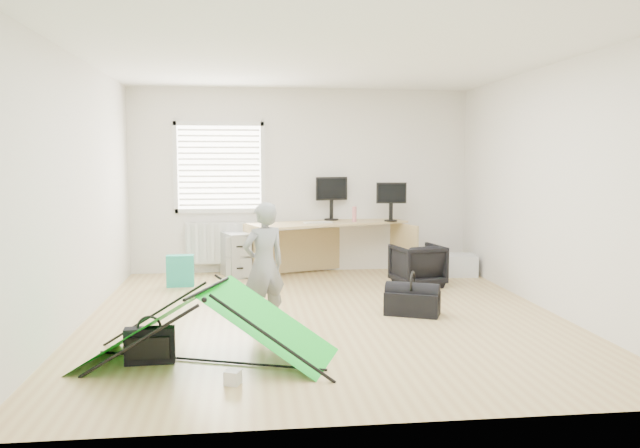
{
  "coord_description": "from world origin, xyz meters",
  "views": [
    {
      "loc": [
        -0.81,
        -6.48,
        1.68
      ],
      "look_at": [
        0.0,
        0.4,
        0.95
      ],
      "focal_mm": 35.0,
      "sensor_mm": 36.0,
      "label": 1
    }
  ],
  "objects": [
    {
      "name": "keyboard",
      "position": [
        0.18,
        2.22,
        0.78
      ],
      "size": [
        0.42,
        0.22,
        0.02
      ],
      "primitive_type": "cube",
      "rotation": [
        0.0,
        0.0,
        0.22
      ],
      "color": "beige",
      "rests_on": "desk"
    },
    {
      "name": "back_wall",
      "position": [
        0.0,
        2.75,
        1.35
      ],
      "size": [
        5.0,
        0.02,
        2.7
      ],
      "primitive_type": "cube",
      "color": "silver",
      "rests_on": "ground"
    },
    {
      "name": "ground",
      "position": [
        0.0,
        0.0,
        0.0
      ],
      "size": [
        5.5,
        5.5,
        0.0
      ],
      "primitive_type": "plane",
      "color": "tan",
      "rests_on": "ground"
    },
    {
      "name": "monitor_right",
      "position": [
        1.26,
        2.34,
        0.98
      ],
      "size": [
        0.44,
        0.14,
        0.41
      ],
      "primitive_type": "cube",
      "rotation": [
        0.0,
        0.0,
        -0.1
      ],
      "color": "black",
      "rests_on": "desk"
    },
    {
      "name": "window",
      "position": [
        -1.2,
        2.71,
        1.55
      ],
      "size": [
        1.2,
        0.06,
        1.2
      ],
      "primitive_type": "cube",
      "color": "silver",
      "rests_on": "back_wall"
    },
    {
      "name": "kite",
      "position": [
        -1.14,
        -1.4,
        0.31
      ],
      "size": [
        2.19,
        1.51,
        0.62
      ],
      "primitive_type": null,
      "rotation": [
        0.0,
        0.0,
        -0.35
      ],
      "color": "#12C728",
      "rests_on": "ground"
    },
    {
      "name": "thermos",
      "position": [
        0.72,
        2.32,
        0.88
      ],
      "size": [
        0.07,
        0.07,
        0.22
      ],
      "primitive_type": "cylinder",
      "rotation": [
        0.0,
        0.0,
        -0.12
      ],
      "color": "#CC7277",
      "rests_on": "desk"
    },
    {
      "name": "filing_cabinet",
      "position": [
        -0.93,
        2.43,
        0.31
      ],
      "size": [
        0.56,
        0.64,
        0.63
      ],
      "primitive_type": "cube",
      "rotation": [
        0.0,
        0.0,
        0.36
      ],
      "color": "#939798",
      "rests_on": "ground"
    },
    {
      "name": "office_chair",
      "position": [
        1.42,
        1.45,
        0.28
      ],
      "size": [
        0.7,
        0.72,
        0.56
      ],
      "primitive_type": "imported",
      "rotation": [
        0.0,
        0.0,
        3.35
      ],
      "color": "black",
      "rests_on": "ground"
    },
    {
      "name": "radiator",
      "position": [
        -1.2,
        2.67,
        0.45
      ],
      "size": [
        1.0,
        0.12,
        0.6
      ],
      "primitive_type": "cube",
      "color": "silver",
      "rests_on": "back_wall"
    },
    {
      "name": "monitor_left",
      "position": [
        0.43,
        2.61,
        1.01
      ],
      "size": [
        0.5,
        0.24,
        0.47
      ],
      "primitive_type": "cube",
      "rotation": [
        0.0,
        0.0,
        0.28
      ],
      "color": "black",
      "rests_on": "desk"
    },
    {
      "name": "duffel_bag",
      "position": [
        0.95,
        -0.05,
        0.12
      ],
      "size": [
        0.64,
        0.5,
        0.25
      ],
      "primitive_type": "cube",
      "rotation": [
        0.0,
        0.0,
        -0.43
      ],
      "color": "black",
      "rests_on": "ground"
    },
    {
      "name": "white_box",
      "position": [
        -0.93,
        -1.93,
        0.05
      ],
      "size": [
        0.14,
        0.14,
        0.11
      ],
      "primitive_type": "cube",
      "rotation": [
        0.0,
        0.0,
        -0.39
      ],
      "color": "silver",
      "rests_on": "ground"
    },
    {
      "name": "desk",
      "position": [
        0.35,
        2.34,
        0.39
      ],
      "size": [
        2.38,
        1.44,
        0.77
      ],
      "primitive_type": "cube",
      "rotation": [
        0.0,
        0.0,
        0.34
      ],
      "color": "tan",
      "rests_on": "ground"
    },
    {
      "name": "person",
      "position": [
        -0.65,
        -0.35,
        0.63
      ],
      "size": [
        0.54,
        0.47,
        1.25
      ],
      "primitive_type": "imported",
      "rotation": [
        0.0,
        0.0,
        3.61
      ],
      "color": "gray",
      "rests_on": "ground"
    },
    {
      "name": "laptop_bag",
      "position": [
        -1.62,
        -1.37,
        0.15
      ],
      "size": [
        0.41,
        0.14,
        0.3
      ],
      "primitive_type": "cube",
      "rotation": [
        0.0,
        0.0,
        0.04
      ],
      "color": "black",
      "rests_on": "ground"
    },
    {
      "name": "tote_bag",
      "position": [
        -1.69,
        1.76,
        0.21
      ],
      "size": [
        0.35,
        0.16,
        0.42
      ],
      "primitive_type": "cube",
      "rotation": [
        0.0,
        0.0,
        0.02
      ],
      "color": "teal",
      "rests_on": "ground"
    },
    {
      "name": "storage_crate",
      "position": [
        2.18,
        2.09,
        0.15
      ],
      "size": [
        0.58,
        0.44,
        0.31
      ],
      "primitive_type": "cube",
      "rotation": [
        0.0,
        0.0,
        -0.11
      ],
      "color": "silver",
      "rests_on": "ground"
    }
  ]
}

